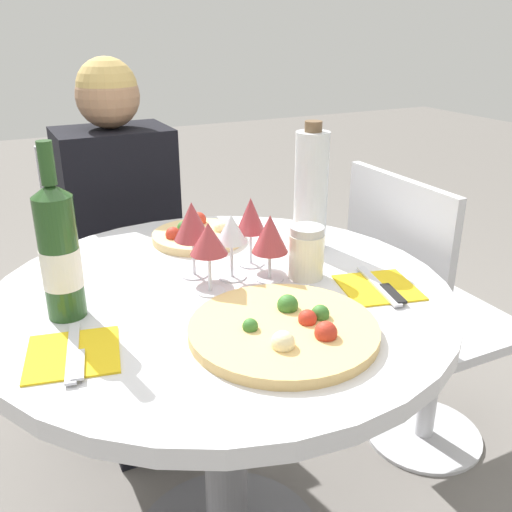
{
  "coord_description": "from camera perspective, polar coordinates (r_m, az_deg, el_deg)",
  "views": [
    {
      "loc": [
        -0.41,
        -0.98,
        1.25
      ],
      "look_at": [
        0.04,
        -0.09,
        0.84
      ],
      "focal_mm": 40.0,
      "sensor_mm": 36.0,
      "label": 1
    }
  ],
  "objects": [
    {
      "name": "wine_glass_back_left",
      "position": [
        1.2,
        -6.41,
        3.36
      ],
      "size": [
        0.08,
        0.08,
        0.17
      ],
      "color": "silver",
      "rests_on": "dining_table"
    },
    {
      "name": "wine_glass_front_left",
      "position": [
        1.12,
        -4.68,
        1.51
      ],
      "size": [
        0.08,
        0.08,
        0.15
      ],
      "color": "silver",
      "rests_on": "dining_table"
    },
    {
      "name": "sugar_shaker",
      "position": [
        1.22,
        5.06,
        0.36
      ],
      "size": [
        0.08,
        0.08,
        0.11
      ],
      "color": "silver",
      "rests_on": "dining_table"
    },
    {
      "name": "wine_glass_center",
      "position": [
        1.19,
        -2.48,
        2.53
      ],
      "size": [
        0.07,
        0.07,
        0.14
      ],
      "color": "silver",
      "rests_on": "dining_table"
    },
    {
      "name": "wine_glass_front_right",
      "position": [
        1.18,
        1.51,
        2.06
      ],
      "size": [
        0.08,
        0.08,
        0.14
      ],
      "color": "silver",
      "rests_on": "dining_table"
    },
    {
      "name": "wine_glass_back_right",
      "position": [
        1.26,
        -0.53,
        3.93
      ],
      "size": [
        0.07,
        0.07,
        0.16
      ],
      "color": "silver",
      "rests_on": "dining_table"
    },
    {
      "name": "chair_empty_side",
      "position": [
        1.75,
        16.17,
        -6.73
      ],
      "size": [
        0.41,
        0.41,
        0.88
      ],
      "rotation": [
        0.0,
        0.0,
        -1.57
      ],
      "color": "silver",
      "rests_on": "ground_plane"
    },
    {
      "name": "chair_behind_diner",
      "position": [
        2.01,
        -13.33,
        -2.43
      ],
      "size": [
        0.41,
        0.41,
        0.88
      ],
      "rotation": [
        0.0,
        0.0,
        3.14
      ],
      "color": "silver",
      "rests_on": "ground_plane"
    },
    {
      "name": "wine_bottle",
      "position": [
        1.09,
        -19.06,
        0.31
      ],
      "size": [
        0.07,
        0.07,
        0.33
      ],
      "color": "#23471E",
      "rests_on": "dining_table"
    },
    {
      "name": "place_setting_right",
      "position": [
        1.21,
        12.21,
        -3.09
      ],
      "size": [
        0.18,
        0.19,
        0.01
      ],
      "color": "gold",
      "rests_on": "dining_table"
    },
    {
      "name": "place_setting_left",
      "position": [
        1.0,
        -17.8,
        -9.34
      ],
      "size": [
        0.18,
        0.19,
        0.01
      ],
      "color": "gold",
      "rests_on": "dining_table"
    },
    {
      "name": "seated_diner",
      "position": [
        1.84,
        -12.47,
        -1.44
      ],
      "size": [
        0.34,
        0.48,
        1.16
      ],
      "rotation": [
        0.0,
        0.0,
        3.14
      ],
      "color": "black",
      "rests_on": "ground_plane"
    },
    {
      "name": "dining_table",
      "position": [
        1.26,
        -3.31,
        -9.97
      ],
      "size": [
        0.95,
        0.95,
        0.74
      ],
      "color": "slate",
      "rests_on": "ground_plane"
    },
    {
      "name": "pizza_large",
      "position": [
        1.01,
        2.93,
        -7.29
      ],
      "size": [
        0.34,
        0.34,
        0.05
      ],
      "color": "#DBB26B",
      "rests_on": "dining_table"
    },
    {
      "name": "pizza_small_far",
      "position": [
        1.44,
        -5.88,
        2.11
      ],
      "size": [
        0.23,
        0.23,
        0.05
      ],
      "color": "#E5C17F",
      "rests_on": "dining_table"
    },
    {
      "name": "tall_carafe",
      "position": [
        1.36,
        5.52,
        6.58
      ],
      "size": [
        0.08,
        0.08,
        0.3
      ],
      "color": "silver",
      "rests_on": "dining_table"
    }
  ]
}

